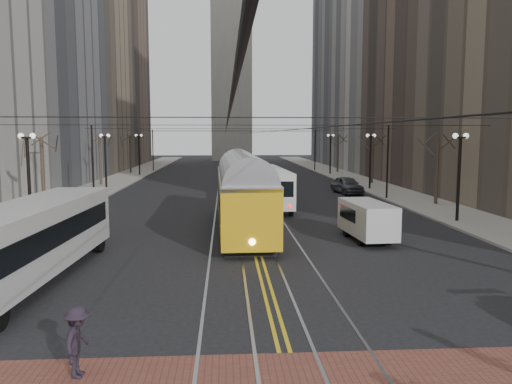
{
  "coord_description": "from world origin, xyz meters",
  "views": [
    {
      "loc": [
        -1.55,
        -13.57,
        5.76
      ],
      "look_at": [
        -0.06,
        10.47,
        3.0
      ],
      "focal_mm": 35.0,
      "sensor_mm": 36.0,
      "label": 1
    }
  ],
  "objects": [
    {
      "name": "ground",
      "position": [
        0.0,
        0.0,
        0.0
      ],
      "size": [
        260.0,
        260.0,
        0.0
      ],
      "primitive_type": "plane",
      "color": "black",
      "rests_on": "ground"
    },
    {
      "name": "sidewalk_left",
      "position": [
        -15.0,
        45.0,
        0.07
      ],
      "size": [
        5.0,
        140.0,
        0.15
      ],
      "primitive_type": "cube",
      "color": "gray",
      "rests_on": "ground"
    },
    {
      "name": "sidewalk_right",
      "position": [
        15.0,
        45.0,
        0.07
      ],
      "size": [
        5.0,
        140.0,
        0.15
      ],
      "primitive_type": "cube",
      "color": "gray",
      "rests_on": "ground"
    },
    {
      "name": "streetcar_rails",
      "position": [
        0.0,
        45.0,
        0.0
      ],
      "size": [
        4.8,
        130.0,
        0.02
      ],
      "primitive_type": "cube",
      "color": "gray",
      "rests_on": "ground"
    },
    {
      "name": "centre_lines",
      "position": [
        0.0,
        45.0,
        0.01
      ],
      "size": [
        0.42,
        130.0,
        0.01
      ],
      "primitive_type": "cube",
      "color": "gold",
      "rests_on": "ground"
    },
    {
      "name": "building_left_mid",
      "position": [
        -25.5,
        46.0,
        17.0
      ],
      "size": [
        16.0,
        20.0,
        34.0
      ],
      "primitive_type": "cube",
      "color": "slate",
      "rests_on": "ground"
    },
    {
      "name": "building_left_midfar",
      "position": [
        -27.5,
        66.0,
        26.0
      ],
      "size": [
        20.0,
        20.0,
        52.0
      ],
      "primitive_type": "cube",
      "color": "#7E6D57",
      "rests_on": "ground"
    },
    {
      "name": "building_left_far",
      "position": [
        -25.5,
        86.0,
        20.0
      ],
      "size": [
        16.0,
        20.0,
        40.0
      ],
      "primitive_type": "cube",
      "color": "brown",
      "rests_on": "ground"
    },
    {
      "name": "building_right_mid",
      "position": [
        25.5,
        46.0,
        17.0
      ],
      "size": [
        16.0,
        20.0,
        34.0
      ],
      "primitive_type": "cube",
      "color": "brown",
      "rests_on": "ground"
    },
    {
      "name": "building_right_midfar",
      "position": [
        27.5,
        66.0,
        26.0
      ],
      "size": [
        20.0,
        20.0,
        52.0
      ],
      "primitive_type": "cube",
      "color": "#B0ACA5",
      "rests_on": "ground"
    },
    {
      "name": "building_right_far",
      "position": [
        25.5,
        86.0,
        20.0
      ],
      "size": [
        16.0,
        20.0,
        40.0
      ],
      "primitive_type": "cube",
      "color": "slate",
      "rests_on": "ground"
    },
    {
      "name": "lamp_posts",
      "position": [
        -0.0,
        28.75,
        2.8
      ],
      "size": [
        27.6,
        57.2,
        5.6
      ],
      "color": "black",
      "rests_on": "ground"
    },
    {
      "name": "street_trees",
      "position": [
        0.0,
        35.25,
        2.8
      ],
      "size": [
        31.68,
        53.28,
        5.6
      ],
      "color": "#382D23",
      "rests_on": "ground"
    },
    {
      "name": "trolley_wires",
      "position": [
        0.0,
        34.83,
        3.77
      ],
      "size": [
        25.96,
        120.0,
        6.6
      ],
      "color": "black",
      "rests_on": "ground"
    },
    {
      "name": "transit_bus",
      "position": [
        -9.15,
        6.07,
        1.55
      ],
      "size": [
        3.2,
        12.52,
        3.1
      ],
      "primitive_type": "cube",
      "rotation": [
        0.0,
        0.0,
        -0.05
      ],
      "color": "beige",
      "rests_on": "ground"
    },
    {
      "name": "streetcar",
      "position": [
        -0.5,
        16.44,
        1.81
      ],
      "size": [
        3.18,
        15.43,
        3.62
      ],
      "primitive_type": "cube",
      "rotation": [
        0.0,
        0.0,
        0.02
      ],
      "color": "gold",
      "rests_on": "ground"
    },
    {
      "name": "rear_bus",
      "position": [
        1.8,
        26.02,
        1.55
      ],
      "size": [
        3.02,
        11.96,
        3.1
      ],
      "primitive_type": "cube",
      "rotation": [
        0.0,
        0.0,
        0.04
      ],
      "color": "silver",
      "rests_on": "ground"
    },
    {
      "name": "cargo_van",
      "position": [
        6.17,
        12.86,
        1.06
      ],
      "size": [
        2.19,
        4.9,
        2.11
      ],
      "primitive_type": "cube",
      "rotation": [
        0.0,
        0.0,
        0.08
      ],
      "color": "silver",
      "rests_on": "ground"
    },
    {
      "name": "sedan_grey",
      "position": [
        10.46,
        34.77,
        0.84
      ],
      "size": [
        2.7,
        5.19,
        1.69
      ],
      "primitive_type": "imported",
      "rotation": [
        0.0,
        0.0,
        0.15
      ],
      "color": "#47494F",
      "rests_on": "ground"
    },
    {
      "name": "sedan_silver",
      "position": [
        4.6,
        39.42,
        0.71
      ],
      "size": [
        1.7,
        4.37,
        1.42
      ],
      "primitive_type": "imported",
      "rotation": [
        0.0,
        0.0,
        -0.05
      ],
      "color": "#A7ABAF",
      "rests_on": "ground"
    },
    {
      "name": "pedestrian_d",
      "position": [
        -5.08,
        -1.97,
        0.87
      ],
      "size": [
        0.71,
        1.15,
        1.72
      ],
      "primitive_type": "imported",
      "rotation": [
        0.0,
        0.0,
        1.51
      ],
      "color": "black",
      "rests_on": "crosswalk_band"
    }
  ]
}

